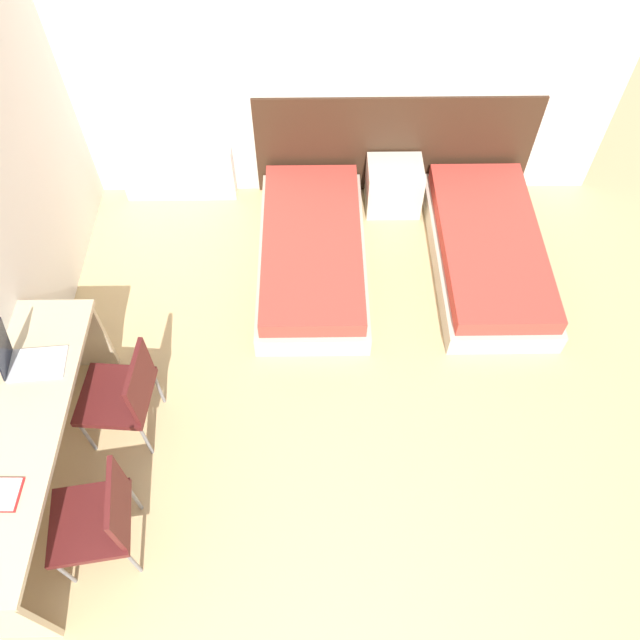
% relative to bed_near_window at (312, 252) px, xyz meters
% --- Properties ---
extents(wall_back, '(5.06, 0.05, 2.70)m').
position_rel_bed_near_window_xyz_m(wall_back, '(0.05, 1.00, 1.18)').
color(wall_back, silver).
rests_on(wall_back, ground_plane).
extents(headboard_panel, '(2.47, 0.03, 0.99)m').
position_rel_bed_near_window_xyz_m(headboard_panel, '(0.74, 0.96, 0.33)').
color(headboard_panel, '#382316').
rests_on(headboard_panel, ground_plane).
extents(bed_near_window, '(0.89, 1.85, 0.35)m').
position_rel_bed_near_window_xyz_m(bed_near_window, '(0.00, 0.00, 0.00)').
color(bed_near_window, beige).
rests_on(bed_near_window, ground_plane).
extents(bed_near_door, '(0.89, 1.85, 0.35)m').
position_rel_bed_near_window_xyz_m(bed_near_door, '(1.48, 0.00, 0.00)').
color(bed_near_door, beige).
rests_on(bed_near_door, ground_plane).
extents(nightstand, '(0.49, 0.39, 0.46)m').
position_rel_bed_near_window_xyz_m(nightstand, '(0.74, 0.73, 0.06)').
color(nightstand, beige).
rests_on(nightstand, ground_plane).
extents(radiator, '(1.01, 0.12, 0.52)m').
position_rel_bed_near_window_xyz_m(radiator, '(-1.21, 0.88, 0.09)').
color(radiator, silver).
rests_on(radiator, ground_plane).
extents(desk, '(0.51, 1.92, 0.78)m').
position_rel_bed_near_window_xyz_m(desk, '(-1.72, -1.91, 0.43)').
color(desk, '#C6B28E').
rests_on(desk, ground_plane).
extents(chair_near_laptop, '(0.50, 0.50, 0.84)m').
position_rel_bed_near_window_xyz_m(chair_near_laptop, '(-1.25, -1.49, 0.31)').
color(chair_near_laptop, '#511919').
rests_on(chair_near_laptop, ground_plane).
extents(chair_near_notebook, '(0.52, 0.52, 0.84)m').
position_rel_bed_near_window_xyz_m(chair_near_notebook, '(-1.25, -2.32, 0.31)').
color(chair_near_notebook, '#511919').
rests_on(chair_near_notebook, ground_plane).
extents(laptop, '(0.37, 0.26, 0.36)m').
position_rel_bed_near_window_xyz_m(laptop, '(-1.76, -1.46, 0.68)').
color(laptop, silver).
rests_on(laptop, desk).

